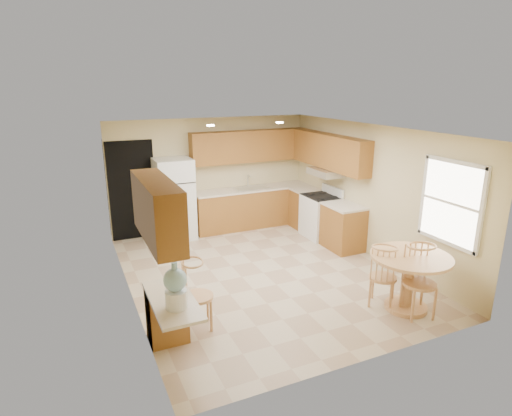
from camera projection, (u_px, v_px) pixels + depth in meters
name	position (u px, v px, depth m)	size (l,w,h in m)	color
floor	(263.00, 273.00, 7.55)	(5.50, 5.50, 0.00)	#C0AB8B
ceiling	(264.00, 130.00, 6.84)	(4.50, 5.50, 0.02)	white
wall_back	(211.00, 174.00, 9.60)	(4.50, 0.02, 2.50)	beige
wall_front	(369.00, 266.00, 4.79)	(4.50, 0.02, 2.50)	beige
wall_left	(126.00, 222.00, 6.30)	(0.02, 5.50, 2.50)	beige
wall_right	(371.00, 191.00, 8.08)	(0.02, 5.50, 2.50)	beige
doorway	(132.00, 191.00, 8.95)	(0.90, 0.02, 2.10)	black
base_cab_back	(252.00, 208.00, 9.91)	(2.75, 0.60, 0.87)	#9C6327
counter_back	(252.00, 189.00, 9.78)	(2.75, 0.63, 0.04)	beige
base_cab_right_a	(306.00, 209.00, 9.82)	(0.60, 0.59, 0.87)	#9C6327
counter_right_a	(306.00, 190.00, 9.69)	(0.63, 0.59, 0.04)	beige
base_cab_right_b	(343.00, 228.00, 8.54)	(0.60, 0.80, 0.87)	#9C6327
counter_right_b	(344.00, 206.00, 8.42)	(0.63, 0.80, 0.04)	beige
upper_cab_back	(250.00, 146.00, 9.63)	(2.75, 0.33, 0.70)	#9C6327
upper_cab_right	(329.00, 151.00, 8.91)	(0.33, 2.42, 0.70)	#9C6327
upper_cab_left	(157.00, 210.00, 4.80)	(0.33, 1.40, 0.70)	#9C6327
sink	(251.00, 188.00, 9.77)	(0.78, 0.44, 0.01)	silver
range_hood	(326.00, 172.00, 8.97)	(0.50, 0.76, 0.14)	silver
desk_pedestal	(167.00, 315.00, 5.50)	(0.48, 0.42, 0.72)	#9C6327
desk_top	(172.00, 301.00, 5.06)	(0.50, 1.20, 0.04)	beige
window	(451.00, 203.00, 6.39)	(0.06, 1.12, 1.30)	white
can_light_a	(211.00, 125.00, 7.69)	(0.14, 0.14, 0.02)	white
can_light_b	(280.00, 123.00, 8.25)	(0.14, 0.14, 0.02)	white
refrigerator	(174.00, 199.00, 9.02)	(0.76, 0.74, 1.72)	white
stove	(321.00, 216.00, 9.21)	(0.65, 0.76, 1.09)	white
dining_table	(409.00, 274.00, 6.20)	(1.15, 1.15, 0.85)	tan
chair_table_a	(388.00, 272.00, 6.23)	(0.42, 0.51, 0.94)	tan
chair_table_b	(426.00, 277.00, 5.91)	(0.46, 0.49, 1.05)	tan
chair_desk	(199.00, 291.00, 5.64)	(0.43, 0.55, 0.97)	tan
water_crock	(176.00, 287.00, 4.79)	(0.27, 0.27, 0.56)	white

